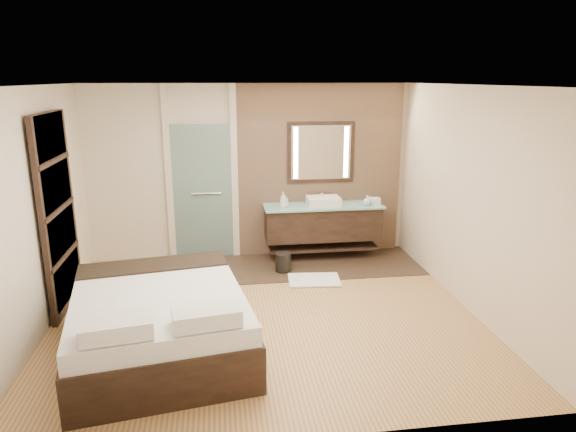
{
  "coord_description": "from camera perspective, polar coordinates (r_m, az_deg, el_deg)",
  "views": [
    {
      "loc": [
        -0.51,
        -5.68,
        2.78
      ],
      "look_at": [
        0.36,
        0.6,
        1.07
      ],
      "focal_mm": 32.0,
      "sensor_mm": 36.0,
      "label": 1
    }
  ],
  "objects": [
    {
      "name": "floor",
      "position": [
        6.34,
        -2.56,
        -10.88
      ],
      "size": [
        5.0,
        5.0,
        0.0
      ],
      "primitive_type": "plane",
      "color": "olive",
      "rests_on": "ground"
    },
    {
      "name": "tile_strip",
      "position": [
        7.87,
        0.7,
        -5.51
      ],
      "size": [
        3.8,
        1.3,
        0.01
      ],
      "primitive_type": "cube",
      "color": "#32261B",
      "rests_on": "floor"
    },
    {
      "name": "stone_wall",
      "position": [
        8.17,
        3.57,
        5.04
      ],
      "size": [
        2.6,
        0.08,
        2.7
      ],
      "primitive_type": "cube",
      "color": "tan",
      "rests_on": "floor"
    },
    {
      "name": "vanity",
      "position": [
        8.07,
        3.89,
        -0.72
      ],
      "size": [
        1.85,
        0.55,
        0.88
      ],
      "color": "black",
      "rests_on": "stone_wall"
    },
    {
      "name": "mirror_unit",
      "position": [
        8.08,
        3.68,
        7.07
      ],
      "size": [
        1.06,
        0.04,
        0.96
      ],
      "color": "black",
      "rests_on": "stone_wall"
    },
    {
      "name": "frosted_door",
      "position": [
        8.05,
        -9.48,
        3.21
      ],
      "size": [
        1.1,
        0.12,
        2.7
      ],
      "color": "#9DC7BD",
      "rests_on": "floor"
    },
    {
      "name": "shoji_partition",
      "position": [
        6.75,
        -24.18,
        0.33
      ],
      "size": [
        0.06,
        1.2,
        2.4
      ],
      "color": "black",
      "rests_on": "floor"
    },
    {
      "name": "bed",
      "position": [
        5.57,
        -14.07,
        -11.32
      ],
      "size": [
        2.04,
        2.39,
        0.83
      ],
      "rotation": [
        0.0,
        0.0,
        0.16
      ],
      "color": "black",
      "rests_on": "floor"
    },
    {
      "name": "bath_mat",
      "position": [
        7.31,
        2.92,
        -7.09
      ],
      "size": [
        0.76,
        0.56,
        0.02
      ],
      "primitive_type": "cube",
      "rotation": [
        0.0,
        0.0,
        -0.08
      ],
      "color": "white",
      "rests_on": "floor"
    },
    {
      "name": "waste_bin",
      "position": [
        7.59,
        -0.55,
        -5.2
      ],
      "size": [
        0.26,
        0.26,
        0.29
      ],
      "primitive_type": "cylinder",
      "rotation": [
        0.0,
        0.0,
        -0.17
      ],
      "color": "black",
      "rests_on": "floor"
    },
    {
      "name": "tissue_box",
      "position": [
        8.13,
        9.69,
        1.66
      ],
      "size": [
        0.14,
        0.14,
        0.1
      ],
      "primitive_type": "cube",
      "rotation": [
        0.0,
        0.0,
        0.21
      ],
      "color": "white",
      "rests_on": "vanity"
    },
    {
      "name": "soap_bottle_a",
      "position": [
        7.78,
        -0.55,
        1.81
      ],
      "size": [
        0.1,
        0.11,
        0.24
      ],
      "primitive_type": "imported",
      "rotation": [
        0.0,
        0.0,
        0.14
      ],
      "color": "silver",
      "rests_on": "vanity"
    },
    {
      "name": "soap_bottle_b",
      "position": [
        7.87,
        -0.32,
        1.72
      ],
      "size": [
        0.08,
        0.09,
        0.18
      ],
      "primitive_type": "imported",
      "rotation": [
        0.0,
        0.0,
        0.04
      ],
      "color": "#B2B2B2",
      "rests_on": "vanity"
    },
    {
      "name": "soap_bottle_c",
      "position": [
        8.03,
        8.79,
        1.73
      ],
      "size": [
        0.13,
        0.13,
        0.15
      ],
      "primitive_type": "imported",
      "rotation": [
        0.0,
        0.0,
        0.13
      ],
      "color": "#A9D5D2",
      "rests_on": "vanity"
    },
    {
      "name": "cup",
      "position": [
        8.17,
        9.06,
        1.73
      ],
      "size": [
        0.14,
        0.14,
        0.09
      ],
      "primitive_type": "imported",
      "rotation": [
        0.0,
        0.0,
        0.21
      ],
      "color": "white",
      "rests_on": "vanity"
    }
  ]
}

